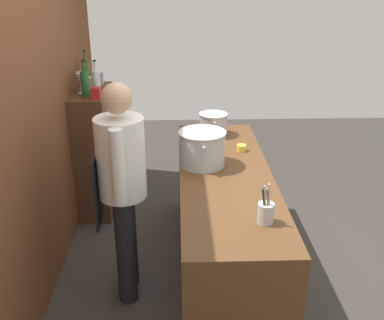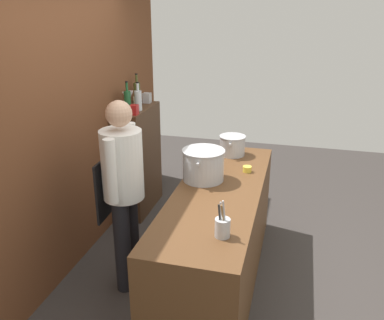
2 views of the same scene
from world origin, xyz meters
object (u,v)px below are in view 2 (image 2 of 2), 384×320
Objects in this scene: stockpot_large at (203,165)px; spice_tin_cream at (138,102)px; stockpot_small at (232,145)px; wine_bottle_clear at (138,100)px; chef at (123,183)px; utensil_crock at (222,227)px; wine_glass_tall at (126,97)px; wine_bottle_green at (128,101)px; spice_tin_red at (134,110)px; wine_bottle_olive at (137,92)px; wine_glass_wide at (130,95)px; butter_jar at (247,169)px; spice_tin_silver at (147,98)px.

spice_tin_cream reaches higher than stockpot_large.
stockpot_small is at bearing -11.47° from stockpot_large.
wine_bottle_clear is at bearing 46.75° from stockpot_large.
stockpot_small is 2.72× the size of spice_tin_cream.
utensil_crock is (-0.50, -0.93, 0.01)m from chef.
wine_glass_tall is (0.02, 0.15, 0.02)m from wine_bottle_clear.
wine_bottle_green is 0.16m from spice_tin_red.
utensil_crock is 2.20m from wine_bottle_green.
spice_tin_red is at bearing 89.46° from stockpot_small.
utensil_crock is 1.48× the size of wine_glass_tall.
wine_glass_tall is 1.82× the size of spice_tin_red.
wine_glass_tall reaches higher than spice_tin_red.
stockpot_small is at bearing -106.45° from spice_tin_cream.
wine_bottle_olive reaches higher than wine_glass_wide.
stockpot_large is 5.29× the size of butter_jar.
wine_glass_wide is (0.15, 0.02, -0.01)m from wine_glass_tall.
wine_bottle_olive is 0.33m from wine_glass_tall.
spice_tin_silver is at bearing 38.00° from stockpot_large.
wine_bottle_green is 0.98× the size of wine_bottle_olive.
wine_bottle_olive is 3.29× the size of spice_tin_red.
utensil_crock is at bearing -141.69° from spice_tin_red.
chef reaches higher than butter_jar.
wine_bottle_olive is (0.96, 1.44, 0.45)m from butter_jar.
wine_bottle_olive is 2.82× the size of spice_tin_cream.
wine_bottle_clear reaches higher than wine_glass_tall.
wine_glass_tall is (1.79, 1.43, 0.41)m from utensil_crock.
wine_bottle_green reaches higher than butter_jar.
stockpot_large is at bearing -133.25° from wine_bottle_clear.
wine_bottle_olive is at bearing 97.50° from spice_tin_silver.
wine_bottle_olive is at bearing 23.53° from wine_bottle_clear.
wine_bottle_olive is at bearing 41.50° from stockpot_large.
chef is 5.08× the size of stockpot_small.
spice_tin_red is at bearing 52.63° from stockpot_large.
wine_glass_wide is at bearing 17.57° from wine_bottle_green.
wine_glass_tall is 0.15m from wine_glass_wide.
chef is 16.07× the size of spice_tin_red.
stockpot_small is at bearing -116.61° from spice_tin_silver.
utensil_crock reaches higher than stockpot_small.
wine_bottle_green is 0.45m from wine_bottle_olive.
wine_bottle_clear is 0.24m from wine_glass_wide.
wine_bottle_olive is 1.80× the size of wine_glass_tall.
wine_glass_tall is (0.21, 1.23, 0.38)m from stockpot_small.
spice_tin_silver is at bearing 31.59° from utensil_crock.
spice_tin_silver reaches higher than utensil_crock.
wine_bottle_green is at bearing 39.06° from utensil_crock.
utensil_crock is at bearing -144.21° from wine_bottle_clear.
spice_tin_red reaches higher than stockpot_large.
wine_bottle_olive is at bearing -5.07° from wine_glass_wide.
butter_jar is 1.39m from spice_tin_red.
wine_glass_wide is at bearing -162.19° from chef.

